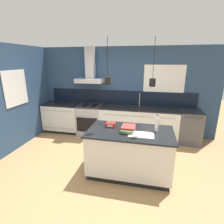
% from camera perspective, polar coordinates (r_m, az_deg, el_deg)
% --- Properties ---
extents(ground_plane, '(16.00, 16.00, 0.00)m').
position_cam_1_polar(ground_plane, '(3.96, -2.88, -17.49)').
color(ground_plane, '#A87F51').
rests_on(ground_plane, ground).
extents(wall_back, '(5.60, 2.14, 2.60)m').
position_cam_1_polar(wall_back, '(5.31, 2.09, 7.22)').
color(wall_back, navy).
rests_on(wall_back, ground_plane).
extents(wall_left, '(0.08, 3.80, 2.60)m').
position_cam_1_polar(wall_left, '(5.17, -27.89, 4.48)').
color(wall_left, navy).
rests_on(wall_left, ground_plane).
extents(counter_run_left, '(1.14, 0.64, 0.91)m').
position_cam_1_polar(counter_run_left, '(5.82, -15.78, -1.65)').
color(counter_run_left, black).
rests_on(counter_run_left, ground_plane).
extents(counter_run_sink, '(2.23, 0.64, 1.30)m').
position_cam_1_polar(counter_run_sink, '(5.17, 8.53, -3.49)').
color(counter_run_sink, black).
rests_on(counter_run_sink, ground_plane).
extents(oven_range, '(0.73, 0.66, 0.91)m').
position_cam_1_polar(oven_range, '(5.45, -7.13, -2.44)').
color(oven_range, '#B5B5BA').
rests_on(oven_range, ground_plane).
extents(dishwasher, '(0.59, 0.65, 0.91)m').
position_cam_1_polar(dishwasher, '(5.28, 23.93, -4.43)').
color(dishwasher, '#4C4C51').
rests_on(dishwasher, ground_plane).
extents(kitchen_island, '(1.64, 0.94, 0.91)m').
position_cam_1_polar(kitchen_island, '(3.59, 5.74, -12.79)').
color(kitchen_island, black).
rests_on(kitchen_island, ground_plane).
extents(bottle_on_island, '(0.07, 0.07, 0.34)m').
position_cam_1_polar(bottle_on_island, '(3.40, 14.43, -3.95)').
color(bottle_on_island, silver).
rests_on(bottle_on_island, kitchen_island).
extents(book_stack, '(0.26, 0.37, 0.11)m').
position_cam_1_polar(book_stack, '(3.35, 5.35, -5.40)').
color(book_stack, beige).
rests_on(book_stack, kitchen_island).
extents(red_supply_box, '(0.19, 0.14, 0.09)m').
position_cam_1_polar(red_supply_box, '(3.56, -0.41, -4.14)').
color(red_supply_box, red).
rests_on(red_supply_box, kitchen_island).
extents(paper_pile, '(0.46, 0.30, 0.01)m').
position_cam_1_polar(paper_pile, '(3.25, 9.51, -7.29)').
color(paper_pile, silver).
rests_on(paper_pile, kitchen_island).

